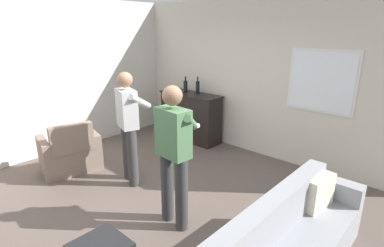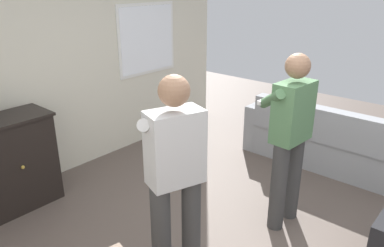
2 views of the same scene
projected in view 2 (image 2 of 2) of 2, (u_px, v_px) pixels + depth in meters
wall_back_with_window at (68, 57)px, 4.43m from camera, size 5.20×0.15×2.80m
couch at (342, 148)px, 4.58m from camera, size 0.57×2.57×0.83m
person_standing_left at (175, 174)px, 2.71m from camera, size 0.53×0.52×1.68m
person_standing_right at (290, 134)px, 3.42m from camera, size 0.56×0.49×1.68m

